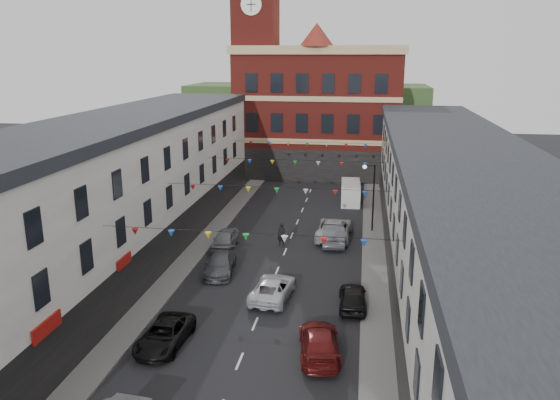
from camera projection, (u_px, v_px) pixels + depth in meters
The scene contains 19 objects.
ground at pixel (267, 295), 35.24m from camera, with size 160.00×160.00×0.00m, color black.
pavement_left at pixel (175, 275), 38.15m from camera, with size 1.80×64.00×0.15m, color #605E5B.
pavement_right at pixel (375, 288), 36.11m from camera, with size 1.80×64.00×0.15m, color #605E5B.
terrace_left at pixel (96, 204), 36.55m from camera, with size 8.40×56.00×10.70m.
terrace_right at pixel (460, 227), 33.20m from camera, with size 8.40×56.00×9.70m.
civic_building at pixel (319, 110), 69.35m from camera, with size 20.60×13.30×18.50m.
clock_tower at pixel (256, 55), 65.89m from camera, with size 5.60×5.60×30.00m.
distant_hill at pixel (307, 114), 93.72m from camera, with size 40.00×14.00×10.00m, color #304C23.
street_lamp at pixel (371, 189), 46.63m from camera, with size 1.10×0.36×6.00m.
car_left_c at pixel (165, 335), 28.95m from camera, with size 2.13×4.61×1.28m, color black.
car_left_d at pixel (220, 264), 38.61m from camera, with size 1.91×4.69×1.36m, color #484A51.
car_left_e at pixel (225, 239), 43.56m from camera, with size 1.69×4.21×1.43m, color gray.
car_right_c at pixel (319, 342), 28.04m from camera, with size 2.02×4.96×1.44m, color maroon.
car_right_d at pixel (353, 297), 33.29m from camera, with size 1.65×4.11×1.40m, color black.
car_right_e at pixel (333, 234), 44.62m from camera, with size 1.75×5.03×1.66m, color #4C4E53.
car_right_f at pixel (334, 228), 45.98m from camera, with size 2.74×5.94×1.65m, color silver.
moving_car at pixel (273, 288), 34.60m from camera, with size 2.27×4.92×1.37m, color silver.
white_van at pixel (351, 193), 56.75m from camera, with size 1.91×4.96×2.19m, color silver.
pedestrian at pixel (282, 235), 43.92m from camera, with size 0.69×0.46×1.91m, color black.
Camera 1 is at (5.78, -31.94, 15.05)m, focal length 35.00 mm.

